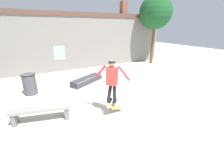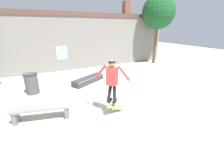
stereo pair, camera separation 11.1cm
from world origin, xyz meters
name	(u,v)px [view 2 (the right image)]	position (x,y,z in m)	size (l,w,h in m)	color
ground_plane	(118,123)	(0.00, 0.00, 0.00)	(40.00, 40.00, 0.00)	beige
building_backdrop	(67,41)	(0.03, 7.05, 1.91)	(16.29, 0.52, 4.55)	gray
tree_right	(158,13)	(6.59, 5.92, 3.78)	(2.41, 2.41, 5.01)	brown
park_bench	(41,110)	(-2.08, 1.25, 0.35)	(1.80, 0.79, 0.48)	gray
skate_ledge	(88,80)	(0.33, 3.89, 0.15)	(1.96, 1.40, 0.31)	#38383D
trash_bin	(32,83)	(-2.33, 3.71, 0.48)	(0.58, 0.58, 0.92)	#47474C
skater	(112,78)	(0.10, 0.62, 1.28)	(0.92, 0.87, 1.44)	#B23833
skateboard_flipping	(115,107)	(0.19, 0.57, 0.25)	(0.67, 0.38, 0.49)	#AD894C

